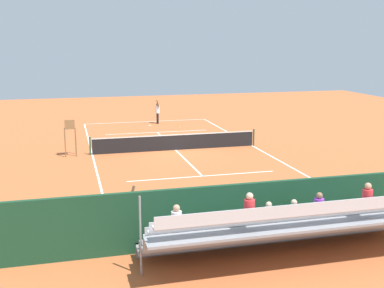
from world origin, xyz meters
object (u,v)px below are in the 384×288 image
object	(u,v)px
tennis_player	(157,111)
tennis_ball_far	(180,127)
equipment_bag	(265,226)
bleacher_stand	(284,227)
line_judge	(133,214)
tennis_racket	(149,125)
umpire_chair	(70,134)
tennis_ball_near	(140,129)
tennis_net	(175,142)
courtside_bench	(308,211)

from	to	relation	value
tennis_player	tennis_ball_far	world-z (taller)	tennis_player
equipment_bag	bleacher_stand	bearing A→B (deg)	84.14
bleacher_stand	line_judge	size ratio (longest dim) A/B	4.70
tennis_ball_far	line_judge	size ratio (longest dim) A/B	0.03
tennis_racket	line_judge	distance (m)	22.78
tennis_ball_far	line_judge	bearing A→B (deg)	72.71
umpire_chair	tennis_ball_near	distance (m)	9.25
bleacher_stand	umpire_chair	size ratio (longest dim) A/B	4.23
tennis_net	tennis_player	distance (m)	9.86
bleacher_stand	line_judge	xyz separation A→B (m)	(4.38, -2.10, 0.08)
tennis_racket	tennis_ball_far	bearing A→B (deg)	143.64
equipment_bag	tennis_ball_far	size ratio (longest dim) A/B	13.64
bleacher_stand	tennis_racket	bearing A→B (deg)	-89.94
equipment_bag	tennis_net	bearing A→B (deg)	-89.27
bleacher_stand	equipment_bag	xyz separation A→B (m)	(-0.20, -1.96, -0.75)
tennis_net	tennis_ball_near	xyz separation A→B (m)	(1.03, -7.59, -0.47)
line_judge	bleacher_stand	bearing A→B (deg)	154.36
courtside_bench	line_judge	xyz separation A→B (m)	(6.29, -0.02, 0.46)
equipment_bag	tennis_ball_far	world-z (taller)	equipment_bag
tennis_player	tennis_racket	xyz separation A→B (m)	(0.80, 0.74, -1.00)
umpire_chair	courtside_bench	distance (m)	15.59
tennis_player	tennis_ball_far	bearing A→B (deg)	119.80
equipment_bag	tennis_racket	distance (m)	22.49
umpire_chair	tennis_racket	xyz separation A→B (m)	(-6.14, -9.05, -1.30)
courtside_bench	tennis_ball_near	xyz separation A→B (m)	(2.92, -20.87, -0.53)
tennis_racket	tennis_ball_far	distance (m)	2.63
umpire_chair	tennis_ball_far	distance (m)	11.22
tennis_net	courtside_bench	distance (m)	13.41
tennis_net	umpire_chair	world-z (taller)	umpire_chair
courtside_bench	tennis_racket	bearing A→B (deg)	-85.03
tennis_racket	equipment_bag	bearing A→B (deg)	90.58
bleacher_stand	tennis_ball_far	distance (m)	23.00
tennis_player	tennis_ball_near	xyz separation A→B (m)	(1.78, 2.23, -0.98)
tennis_net	bleacher_stand	distance (m)	15.36
line_judge	equipment_bag	bearing A→B (deg)	178.19
equipment_bag	tennis_ball_near	size ratio (longest dim) A/B	13.64
umpire_chair	tennis_player	world-z (taller)	umpire_chair
line_judge	tennis_net	bearing A→B (deg)	-108.40
equipment_bag	tennis_ball_near	world-z (taller)	equipment_bag
equipment_bag	tennis_player	size ratio (longest dim) A/B	0.47
umpire_chair	equipment_bag	distance (m)	14.91
tennis_player	tennis_ball_near	bearing A→B (deg)	51.43
tennis_ball_far	umpire_chair	bearing A→B (deg)	42.21
courtside_bench	tennis_racket	size ratio (longest dim) A/B	3.20
tennis_player	tennis_racket	distance (m)	1.48
bleacher_stand	tennis_ball_near	xyz separation A→B (m)	(1.00, -22.95, -0.90)
bleacher_stand	tennis_player	xyz separation A→B (m)	(-0.77, -25.18, 0.08)
courtside_bench	tennis_racket	world-z (taller)	courtside_bench
tennis_net	bleacher_stand	xyz separation A→B (m)	(0.03, 15.36, 0.43)
bleacher_stand	tennis_ball_far	xyz separation A→B (m)	(-2.09, -22.88, -0.90)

